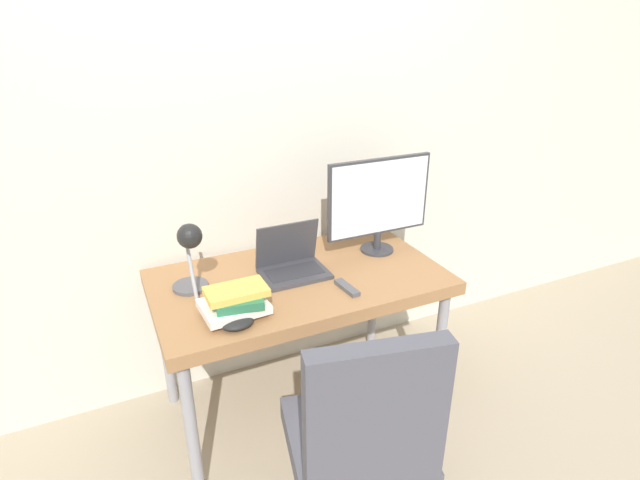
% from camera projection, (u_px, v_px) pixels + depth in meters
% --- Properties ---
extents(ground_plane, '(12.00, 12.00, 0.00)m').
position_uv_depth(ground_plane, '(333.00, 456.00, 2.28)').
color(ground_plane, tan).
extents(wall_back, '(8.00, 0.05, 2.60)m').
position_uv_depth(wall_back, '(262.00, 138.00, 2.42)').
color(wall_back, beige).
rests_on(wall_back, ground_plane).
extents(desk, '(1.31, 0.74, 0.75)m').
position_uv_depth(desk, '(299.00, 289.00, 2.31)').
color(desk, '#996B42').
rests_on(desk, ground_plane).
extents(laptop, '(0.30, 0.22, 0.23)m').
position_uv_depth(laptop, '(292.00, 263.00, 2.30)').
color(laptop, '#38383D').
rests_on(laptop, desk).
extents(monitor, '(0.55, 0.17, 0.48)m').
position_uv_depth(monitor, '(379.00, 201.00, 2.43)').
color(monitor, '#333338').
rests_on(monitor, desk).
extents(desk_lamp, '(0.15, 0.26, 0.35)m').
position_uv_depth(desk_lamp, '(190.00, 252.00, 2.02)').
color(desk_lamp, '#4C4C51').
rests_on(desk_lamp, desk).
extents(office_chair, '(0.63, 0.62, 1.02)m').
position_uv_depth(office_chair, '(362.00, 439.00, 1.65)').
color(office_chair, black).
rests_on(office_chair, ground_plane).
extents(book_stack, '(0.26, 0.21, 0.12)m').
position_uv_depth(book_stack, '(236.00, 301.00, 1.97)').
color(book_stack, silver).
rests_on(book_stack, desk).
extents(tv_remote, '(0.05, 0.15, 0.02)m').
position_uv_depth(tv_remote, '(347.00, 288.00, 2.17)').
color(tv_remote, '#4C4C51').
rests_on(tv_remote, desk).
extents(game_controller, '(0.13, 0.11, 0.04)m').
position_uv_depth(game_controller, '(236.00, 322.00, 1.91)').
color(game_controller, black).
rests_on(game_controller, desk).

